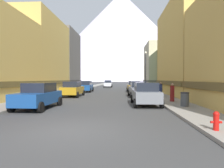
{
  "coord_description": "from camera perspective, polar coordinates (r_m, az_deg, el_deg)",
  "views": [
    {
      "loc": [
        2.0,
        -7.52,
        2.03
      ],
      "look_at": [
        0.18,
        26.95,
        1.19
      ],
      "focal_mm": 31.26,
      "sensor_mm": 36.0,
      "label": 1
    }
  ],
  "objects": [
    {
      "name": "fire_hydrant_near",
      "position": [
        8.23,
        28.16,
        -9.31
      ],
      "size": [
        0.4,
        0.22,
        0.7
      ],
      "color": "red",
      "rests_on": "sidewalk_right"
    },
    {
      "name": "car_left_2",
      "position": [
        31.3,
        -7.66,
        -0.69
      ],
      "size": [
        2.19,
        4.46,
        1.78
      ],
      "color": "#19478C",
      "rests_on": "ground"
    },
    {
      "name": "car_left_0",
      "position": [
        14.45,
        -20.67,
        -3.19
      ],
      "size": [
        2.16,
        4.45,
        1.78
      ],
      "color": "#19478C",
      "rests_on": "ground"
    },
    {
      "name": "storefront_left_3",
      "position": [
        41.7,
        -15.21,
        6.45
      ],
      "size": [
        7.23,
        9.27,
        11.85
      ],
      "color": "#66605B",
      "rests_on": "ground"
    },
    {
      "name": "mountain_backdrop",
      "position": [
        273.82,
        2.71,
        13.7
      ],
      "size": [
        224.78,
        224.78,
        120.81
      ],
      "primitive_type": "cone",
      "color": "silver",
      "rests_on": "ground"
    },
    {
      "name": "sidewalk_left",
      "position": [
        43.36,
        -7.96,
        -1.21
      ],
      "size": [
        2.5,
        100.0,
        0.15
      ],
      "primitive_type": "cube",
      "color": "gray",
      "rests_on": "ground"
    },
    {
      "name": "car_left_1",
      "position": [
        23.26,
        -11.43,
        -1.42
      ],
      "size": [
        2.07,
        4.4,
        1.78
      ],
      "color": "#B28419",
      "rests_on": "ground"
    },
    {
      "name": "sidewalk_right",
      "position": [
        42.78,
        8.72,
        -1.25
      ],
      "size": [
        2.5,
        100.0,
        0.15
      ],
      "primitive_type": "cube",
      "color": "gray",
      "rests_on": "ground"
    },
    {
      "name": "storefront_right_3",
      "position": [
        46.62,
        14.62,
        4.9
      ],
      "size": [
        7.97,
        9.39,
        10.17
      ],
      "color": "beige",
      "rests_on": "ground"
    },
    {
      "name": "storefront_right_1",
      "position": [
        26.27,
        23.02,
        8.76
      ],
      "size": [
        7.05,
        13.14,
        11.26
      ],
      "color": "#D8B259",
      "rests_on": "ground"
    },
    {
      "name": "storefront_right_2",
      "position": [
        37.33,
        18.09,
        3.16
      ],
      "size": [
        8.68,
        9.14,
        6.7
      ],
      "color": "#8C9966",
      "rests_on": "ground"
    },
    {
      "name": "car_right_1",
      "position": [
        22.48,
        7.62,
        -1.5
      ],
      "size": [
        2.24,
        4.48,
        1.78
      ],
      "color": "slate",
      "rests_on": "ground"
    },
    {
      "name": "storefront_left_2",
      "position": [
        31.49,
        -21.25,
        7.42
      ],
      "size": [
        6.98,
        12.09,
        11.13
      ],
      "color": "#D8B259",
      "rests_on": "ground"
    },
    {
      "name": "trash_bin_right",
      "position": [
        14.51,
        20.51,
        -4.18
      ],
      "size": [
        0.59,
        0.59,
        0.98
      ],
      "color": "#4C5156",
      "rests_on": "sidewalk_right"
    },
    {
      "name": "pedestrian_1",
      "position": [
        17.36,
        17.2,
        -2.56
      ],
      "size": [
        0.36,
        0.36,
        1.53
      ],
      "color": "maroon",
      "rests_on": "sidewalk_right"
    },
    {
      "name": "car_right_0",
      "position": [
        15.4,
        9.74,
        -2.84
      ],
      "size": [
        2.12,
        4.43,
        1.78
      ],
      "color": "slate",
      "rests_on": "ground"
    },
    {
      "name": "streetlamp_right",
      "position": [
        28.43,
        9.82,
        5.32
      ],
      "size": [
        0.36,
        0.36,
        5.86
      ],
      "color": "black",
      "rests_on": "sidewalk_right"
    },
    {
      "name": "ground_plane",
      "position": [
        8.04,
        -11.79,
        -13.26
      ],
      "size": [
        400.0,
        400.0,
        0.0
      ],
      "primitive_type": "plane",
      "color": "#404040"
    },
    {
      "name": "pedestrian_0",
      "position": [
        22.22,
        14.05,
        -1.66
      ],
      "size": [
        0.36,
        0.36,
        1.56
      ],
      "color": "navy",
      "rests_on": "sidewalk_right"
    },
    {
      "name": "potted_plant_0",
      "position": [
        20.84,
        -22.59,
        -2.63
      ],
      "size": [
        0.45,
        0.45,
        0.85
      ],
      "color": "gray",
      "rests_on": "sidewalk_left"
    },
    {
      "name": "car_driving_0",
      "position": [
        49.51,
        -1.15,
        0.08
      ],
      "size": [
        2.06,
        4.4,
        1.78
      ],
      "color": "silver",
      "rests_on": "ground"
    },
    {
      "name": "car_right_2",
      "position": [
        30.92,
        6.36,
        -0.71
      ],
      "size": [
        2.19,
        4.46,
        1.78
      ],
      "color": "#B28419",
      "rests_on": "ground"
    }
  ]
}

